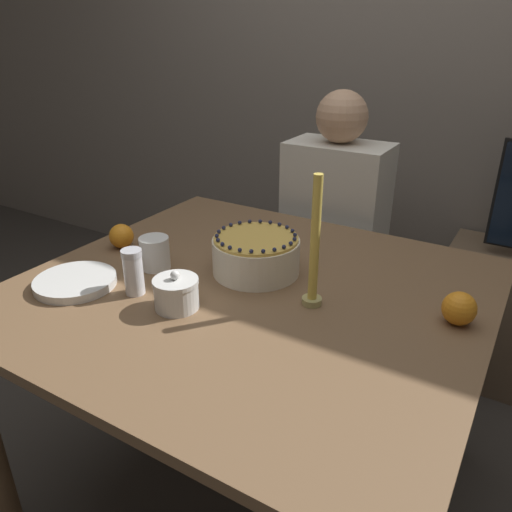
# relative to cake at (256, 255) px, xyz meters

# --- Properties ---
(ground_plane) EXTENTS (12.00, 12.00, 0.00)m
(ground_plane) POSITION_rel_cake_xyz_m (0.04, -0.09, -0.83)
(ground_plane) COLOR #3D3833
(wall_behind) EXTENTS (8.00, 0.05, 2.60)m
(wall_behind) POSITION_rel_cake_xyz_m (0.04, 1.31, 0.47)
(wall_behind) COLOR slate
(wall_behind) RESTS_ON ground_plane
(dining_table) EXTENTS (1.26, 1.16, 0.78)m
(dining_table) POSITION_rel_cake_xyz_m (0.04, -0.09, -0.17)
(dining_table) COLOR brown
(dining_table) RESTS_ON ground_plane
(cake) EXTENTS (0.26, 0.26, 0.12)m
(cake) POSITION_rel_cake_xyz_m (0.00, 0.00, 0.00)
(cake) COLOR #EFE5CC
(cake) RESTS_ON dining_table
(sugar_bowl) EXTENTS (0.12, 0.12, 0.11)m
(sugar_bowl) POSITION_rel_cake_xyz_m (-0.07, -0.28, -0.01)
(sugar_bowl) COLOR silver
(sugar_bowl) RESTS_ON dining_table
(sugar_shaker) EXTENTS (0.06, 0.06, 0.13)m
(sugar_shaker) POSITION_rel_cake_xyz_m (-0.22, -0.28, 0.01)
(sugar_shaker) COLOR white
(sugar_shaker) RESTS_ON dining_table
(plate_stack) EXTENTS (0.23, 0.23, 0.02)m
(plate_stack) POSITION_rel_cake_xyz_m (-0.39, -0.34, -0.04)
(plate_stack) COLOR silver
(plate_stack) RESTS_ON dining_table
(candle) EXTENTS (0.05, 0.05, 0.35)m
(candle) POSITION_rel_cake_xyz_m (0.22, -0.08, 0.09)
(candle) COLOR tan
(candle) RESTS_ON dining_table
(cup) EXTENTS (0.09, 0.09, 0.10)m
(cup) POSITION_rel_cake_xyz_m (-0.28, -0.13, -0.01)
(cup) COLOR white
(cup) RESTS_ON dining_table
(orange_fruit_0) EXTENTS (0.08, 0.08, 0.08)m
(orange_fruit_0) POSITION_rel_cake_xyz_m (0.57, 0.01, -0.01)
(orange_fruit_0) COLOR orange
(orange_fruit_0) RESTS_ON dining_table
(orange_fruit_1) EXTENTS (0.08, 0.08, 0.08)m
(orange_fruit_1) POSITION_rel_cake_xyz_m (-0.47, -0.07, -0.02)
(orange_fruit_1) COLOR orange
(orange_fruit_1) RESTS_ON dining_table
(person_man_blue_shirt) EXTENTS (0.40, 0.34, 1.23)m
(person_man_blue_shirt) POSITION_rel_cake_xyz_m (-0.03, 0.69, -0.30)
(person_man_blue_shirt) COLOR #473D33
(person_man_blue_shirt) RESTS_ON ground_plane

